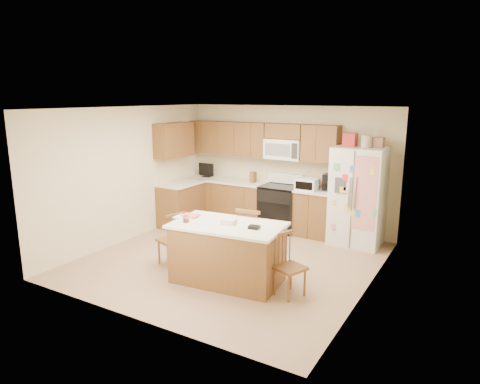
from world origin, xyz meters
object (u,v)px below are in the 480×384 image
Objects in this scene: windsor_chair_left at (172,240)px; windsor_chair_back at (251,240)px; refrigerator at (358,195)px; island at (228,252)px; windsor_chair_right at (289,267)px; stove at (280,207)px.

windsor_chair_back reaches higher than windsor_chair_left.
island is at bearing -114.27° from refrigerator.
stove is at bearing 117.35° from windsor_chair_right.
stove is at bearing 102.39° from windsor_chair_back.
refrigerator is 2.06× the size of windsor_chair_back.
stove is 1.27× the size of windsor_chair_left.
windsor_chair_right is (0.97, 0.03, -0.03)m from island.
stove is 0.55× the size of refrigerator.
windsor_chair_right is at bearing 1.75° from island.
stove reaches higher than island.
windsor_chair_back is at bearing -119.56° from refrigerator.
refrigerator is at bearing 60.44° from windsor_chair_back.
windsor_chair_back is (-1.12, -1.98, -0.45)m from refrigerator.
island reaches higher than windsor_chair_left.
refrigerator is at bearing 85.40° from windsor_chair_right.
windsor_chair_back is at bearing -77.61° from stove.
refrigerator reaches higher than windsor_chair_back.
windsor_chair_left is at bearing 175.73° from island.
stove is at bearing 98.47° from island.
stove is at bearing 177.70° from refrigerator.
stove is at bearing 74.56° from windsor_chair_left.
windsor_chair_left reaches higher than windsor_chair_right.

